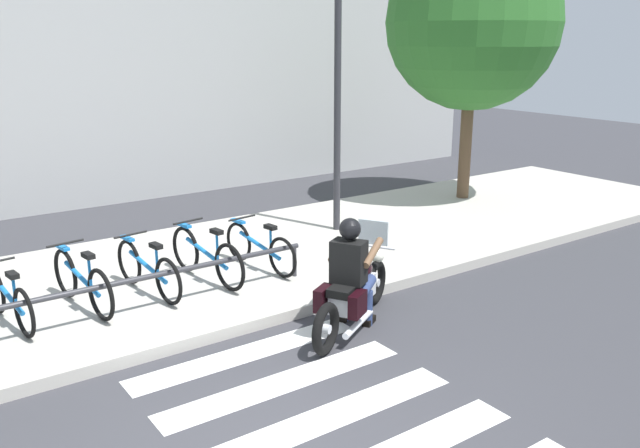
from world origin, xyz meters
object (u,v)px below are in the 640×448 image
Objects in this scene: bicycle_3 at (9,299)px; bicycle_5 at (148,269)px; bicycle_7 at (260,247)px; street_lamp at (338,85)px; bicycle_4 at (82,281)px; tree_near_rack at (473,23)px; motorcycle at (354,292)px; bicycle_6 at (206,256)px; rider at (351,266)px; bike_rack at (58,298)px.

bicycle_5 is at bearing -0.02° from bicycle_3.
bicycle_5 is at bearing -179.97° from bicycle_7.
bicycle_7 is 3.27m from street_lamp.
tree_near_rack is at bearing 9.63° from bicycle_4.
bicycle_7 reaches higher than bicycle_3.
motorcycle is 2.33m from bicycle_6.
rider reaches higher than motorcycle.
bicycle_5 reaches higher than bike_rack.
bike_rack is (-3.01, 1.62, -0.23)m from rider.
bike_rack is 5.81m from street_lamp.
street_lamp is at bearing 14.78° from bicycle_5.
bicycle_6 is at bearing -161.30° from street_lamp.
bicycle_7 is at bearing 10.50° from bike_rack.
bicycle_4 is (-2.58, 2.17, -0.30)m from rider.
bicycle_3 is 6.11m from street_lamp.
bicycle_4 is 0.25× the size of bike_rack.
street_lamp reaches higher than bike_rack.
rider is at bearing -51.54° from bicycle_5.
bicycle_7 is 6.84m from tree_near_rack.
bicycle_6 is at bearing -167.97° from tree_near_rack.
rider is at bearing -32.29° from bicycle_3.
street_lamp is 0.81× the size of tree_near_rack.
motorcycle is 1.19× the size of bicycle_5.
bicycle_3 is 0.95× the size of bicycle_7.
bicycle_7 is at bearing -166.29° from tree_near_rack.
bicycle_7 is (-0.08, 2.14, 0.03)m from motorcycle.
motorcycle is 1.39× the size of rider.
bike_rack is (-1.28, -0.55, 0.08)m from bicycle_5.
street_lamp reaches higher than bicycle_4.
rider reaches higher than bicycle_5.
bicycle_3 is at bearing -169.62° from street_lamp.
street_lamp is at bearing 10.38° from bicycle_3.
tree_near_rack is at bearing 12.63° from bike_rack.
bike_rack is 1.48× the size of street_lamp.
bicycle_6 reaches higher than bicycle_4.
bicycle_7 is at bearing 90.33° from rider.
tree_near_rack is (7.56, 1.43, 3.24)m from bicycle_5.
bicycle_4 is at bearing -180.00° from bicycle_6.
motorcycle is at bearing -66.26° from bicycle_6.
tree_near_rack is at bearing 8.75° from bicycle_3.
rider is 2.79m from bicycle_5.
bicycle_3 is (-3.51, 2.13, 0.03)m from motorcycle.
bicycle_5 is 0.95× the size of bicycle_6.
street_lamp is at bearing 55.86° from rider.
bicycle_6 is (-0.87, 2.17, -0.30)m from rider.
bicycle_3 reaches higher than bike_rack.
rider is 4.08m from bicycle_3.
rider reaches higher than bicycle_3.
bike_rack is at bearing -52.31° from bicycle_3.
bicycle_7 is at bearing 0.01° from bicycle_3.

